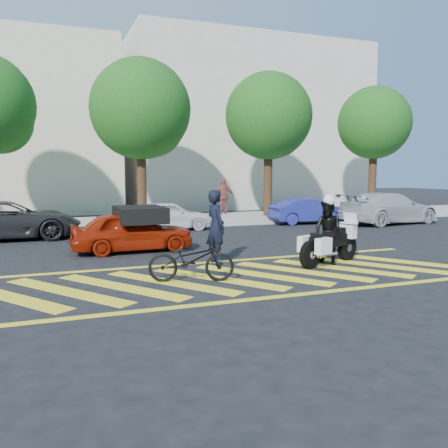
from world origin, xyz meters
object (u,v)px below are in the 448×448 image
object	(u,v)px
parked_far_right	(389,208)
parked_mid_left	(8,220)
parked_mid_right	(169,215)
parked_right	(308,211)
officer_moto	(328,232)
police_motorcycle	(329,243)
bicycle	(191,259)
officer_bike	(216,227)
red_convertible	(132,231)

from	to	relation	value
parked_far_right	parked_mid_left	bearing A→B (deg)	80.47
parked_mid_right	parked_right	distance (m)	6.65
officer_moto	parked_right	distance (m)	9.77
police_motorcycle	parked_right	size ratio (longest dim) A/B	0.62
officer_moto	parked_mid_right	size ratio (longest dim) A/B	0.48
bicycle	parked_right	bearing A→B (deg)	-25.50
officer_bike	bicycle	bearing A→B (deg)	139.07
police_motorcycle	parked_far_right	distance (m)	10.80
officer_bike	police_motorcycle	xyz separation A→B (m)	(2.75, -1.16, -0.41)
parked_right	parked_far_right	bearing A→B (deg)	-109.42
officer_bike	bicycle	distance (m)	2.18
bicycle	red_convertible	distance (m)	4.47
police_motorcycle	parked_mid_left	distance (m)	11.44
officer_moto	parked_right	world-z (taller)	officer_moto
police_motorcycle	parked_right	xyz separation A→B (m)	(4.53, 8.66, 0.03)
officer_bike	red_convertible	bearing A→B (deg)	26.90
bicycle	parked_mid_left	distance (m)	9.57
officer_bike	parked_mid_right	size ratio (longest dim) A/B	0.55
police_motorcycle	parked_right	bearing A→B (deg)	40.65
parked_far_right	parked_mid_right	bearing A→B (deg)	75.11
officer_moto	red_convertible	distance (m)	5.90
parked_far_right	red_convertible	bearing A→B (deg)	98.32
bicycle	officer_moto	xyz separation A→B (m)	(3.94, 0.61, 0.35)
red_convertible	parked_mid_right	bearing A→B (deg)	-27.69
police_motorcycle	red_convertible	bearing A→B (deg)	117.86
officer_moto	parked_mid_left	world-z (taller)	officer_moto
bicycle	red_convertible	bearing A→B (deg)	24.06
officer_bike	parked_far_right	bearing A→B (deg)	-66.77
officer_bike	police_motorcycle	bearing A→B (deg)	-119.20
parked_mid_left	parked_mid_right	size ratio (longest dim) A/B	1.40
officer_bike	red_convertible	xyz separation A→B (m)	(-1.76, 2.68, -0.36)
parked_mid_left	parked_far_right	xyz separation A→B (m)	(16.20, -0.71, 0.04)
red_convertible	parked_mid_right	size ratio (longest dim) A/B	1.03
police_motorcycle	parked_far_right	world-z (taller)	parked_far_right
parked_mid_right	red_convertible	bearing A→B (deg)	161.15
red_convertible	parked_mid_left	distance (m)	5.55
red_convertible	parked_mid_left	size ratio (longest dim) A/B	0.74
parked_far_right	officer_bike	bearing A→B (deg)	112.59
officer_bike	parked_mid_right	world-z (taller)	officer_bike
officer_bike	officer_moto	distance (m)	2.96
bicycle	parked_mid_right	world-z (taller)	parked_mid_right
red_convertible	parked_mid_left	world-z (taller)	parked_mid_left
officer_bike	parked_far_right	distance (m)	12.36
police_motorcycle	parked_mid_left	world-z (taller)	parked_mid_left
officer_bike	parked_mid_left	bearing A→B (deg)	32.31
red_convertible	parked_mid_left	bearing A→B (deg)	40.36
parked_mid_left	parked_right	bearing A→B (deg)	-87.56
bicycle	parked_mid_right	distance (m)	9.44
bicycle	parked_far_right	bearing A→B (deg)	-39.67
parked_mid_left	parked_far_right	world-z (taller)	parked_far_right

